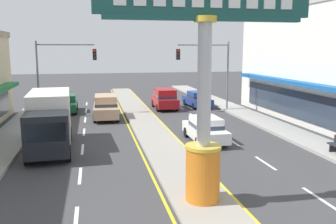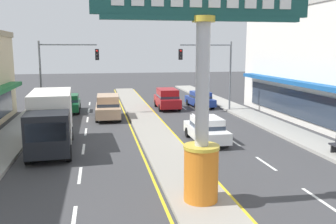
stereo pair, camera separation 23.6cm
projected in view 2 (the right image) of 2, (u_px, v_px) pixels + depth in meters
The scene contains 13 objects.
median_strip at pixel (151, 128), 25.48m from camera, with size 2.28×52.00×0.14m, color gray.
sidewalk_left at pixel (9, 141), 21.88m from camera, with size 2.33×60.00×0.18m, color #9E9B93.
sidewalk_right at pixel (282, 129), 25.20m from camera, with size 2.33×60.00×0.18m, color #9E9B93.
lane_markings at pixel (153, 133), 24.18m from camera, with size 9.02×52.00×0.01m.
district_sign at pixel (202, 91), 12.48m from camera, with size 7.42×1.29×7.76m.
traffic_light_left_side at pixel (62, 65), 29.98m from camera, with size 4.86×0.46×6.20m.
traffic_light_right_side at pixel (212, 64), 31.98m from camera, with size 4.86×0.46×6.20m.
box_truck_near_right_lane at pixel (51, 119), 20.34m from camera, with size 2.55×7.01×3.12m.
suv_far_right_lane at pixel (167, 99), 33.96m from camera, with size 2.04×4.64×1.90m.
sedan_near_left_lane at pixel (69, 103), 32.43m from camera, with size 1.87×4.32×1.53m.
sedan_mid_left_lane at pixel (200, 99), 35.00m from camera, with size 2.02×4.39×1.53m.
suv_far_left_oncoming at pixel (108, 107), 29.20m from camera, with size 2.05×4.64×1.90m.
sedan_kerb_right at pixel (206, 129), 21.83m from camera, with size 1.84×4.30×1.53m.
Camera 2 is at (-3.51, -6.70, 5.52)m, focal length 38.89 mm.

